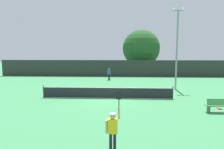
{
  "coord_description": "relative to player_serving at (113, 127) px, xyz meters",
  "views": [
    {
      "loc": [
        1.26,
        -16.47,
        3.94
      ],
      "look_at": [
        0.27,
        3.1,
        1.73
      ],
      "focal_mm": 31.08,
      "sensor_mm": 36.0,
      "label": 1
    }
  ],
  "objects": [
    {
      "name": "courtside_bench",
      "position": [
        6.81,
        5.46,
        -0.57
      ],
      "size": [
        1.8,
        0.44,
        0.95
      ],
      "color": "#478C4C",
      "rests_on": "ground"
    },
    {
      "name": "spare_racket",
      "position": [
        7.22,
        6.44,
        -1.03
      ],
      "size": [
        0.28,
        0.52,
        0.04
      ],
      "color": "black",
      "rests_on": "ground"
    },
    {
      "name": "parked_car_near",
      "position": [
        1.14,
        33.55,
        -0.27
      ],
      "size": [
        2.32,
        4.37,
        1.69
      ],
      "rotation": [
        0.0,
        0.0,
        -0.1
      ],
      "color": "red",
      "rests_on": "ground"
    },
    {
      "name": "ground_plane",
      "position": [
        -0.93,
        9.15,
        -1.05
      ],
      "size": [
        120.0,
        120.0,
        0.0
      ],
      "primitive_type": "plane",
      "color": "#387F4C"
    },
    {
      "name": "large_tree",
      "position": [
        3.98,
        29.77,
        3.7
      ],
      "size": [
        6.96,
        6.96,
        8.24
      ],
      "color": "brown",
      "rests_on": "ground"
    },
    {
      "name": "tennis_ball",
      "position": [
        1.46,
        10.73,
        -1.02
      ],
      "size": [
        0.07,
        0.07,
        0.07
      ],
      "primitive_type": "sphere",
      "color": "#CCE033",
      "rests_on": "ground"
    },
    {
      "name": "perimeter_fence",
      "position": [
        -0.93,
        24.73,
        0.31
      ],
      "size": [
        38.33,
        0.12,
        2.72
      ],
      "primitive_type": "cube",
      "color": "#2D332D",
      "rests_on": "ground"
    },
    {
      "name": "light_pole",
      "position": [
        6.16,
        13.68,
        3.79
      ],
      "size": [
        1.18,
        0.28,
        8.55
      ],
      "color": "gray",
      "rests_on": "ground"
    },
    {
      "name": "player_receiving",
      "position": [
        -1.49,
        20.49,
        -0.04
      ],
      "size": [
        0.57,
        0.24,
        1.65
      ],
      "rotation": [
        0.0,
        0.0,
        3.14
      ],
      "color": "blue",
      "rests_on": "ground"
    },
    {
      "name": "player_serving",
      "position": [
        0.0,
        0.0,
        0.0
      ],
      "size": [
        0.67,
        0.38,
        2.42
      ],
      "color": "yellow",
      "rests_on": "ground"
    },
    {
      "name": "tennis_net",
      "position": [
        -0.93,
        9.15,
        -0.54
      ],
      "size": [
        11.33,
        0.08,
        1.07
      ],
      "color": "#232328",
      "rests_on": "ground"
    }
  ]
}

